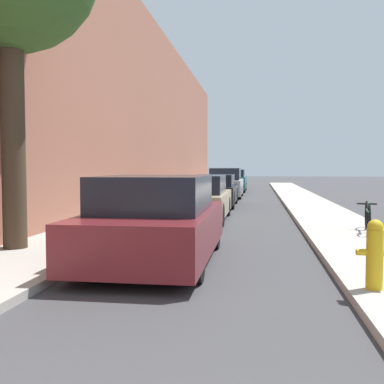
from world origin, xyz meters
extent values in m
plane|color=#3D3D3F|center=(0.00, 16.00, 0.00)|extent=(120.00, 120.00, 0.00)
cube|color=#ADA89E|center=(-2.90, 16.00, 0.06)|extent=(2.00, 52.00, 0.12)
cube|color=#ADA89E|center=(2.90, 16.00, 0.06)|extent=(2.00, 52.00, 0.12)
cube|color=#9E604C|center=(-4.25, 16.00, 4.15)|extent=(0.70, 52.00, 8.31)
cylinder|color=black|center=(-1.67, 8.15, 0.31)|extent=(0.22, 0.62, 0.62)
cylinder|color=black|center=(-0.02, 8.15, 0.31)|extent=(0.22, 0.62, 0.62)
cylinder|color=black|center=(-1.67, 5.54, 0.31)|extent=(0.22, 0.62, 0.62)
cylinder|color=black|center=(-0.02, 5.54, 0.31)|extent=(0.22, 0.62, 0.62)
cube|color=maroon|center=(-0.84, 6.85, 0.52)|extent=(1.87, 4.20, 0.70)
cube|color=black|center=(-0.84, 6.68, 1.15)|extent=(1.65, 2.19, 0.57)
cylinder|color=black|center=(-1.68, 14.09, 0.31)|extent=(0.22, 0.63, 0.63)
cylinder|color=black|center=(-0.17, 14.09, 0.31)|extent=(0.22, 0.63, 0.63)
cylinder|color=black|center=(-1.68, 11.44, 0.31)|extent=(0.22, 0.63, 0.63)
cylinder|color=black|center=(-0.17, 11.44, 0.31)|extent=(0.22, 0.63, 0.63)
cube|color=tan|center=(-0.93, 12.77, 0.50)|extent=(1.71, 4.28, 0.65)
cube|color=black|center=(-0.93, 12.59, 1.08)|extent=(1.51, 2.23, 0.52)
cylinder|color=black|center=(-1.65, 19.03, 0.34)|extent=(0.22, 0.69, 0.69)
cylinder|color=black|center=(-0.15, 19.03, 0.34)|extent=(0.22, 0.69, 0.69)
cylinder|color=black|center=(-1.65, 16.34, 0.34)|extent=(0.22, 0.69, 0.69)
cylinder|color=black|center=(-0.15, 16.34, 0.34)|extent=(0.22, 0.69, 0.69)
cube|color=black|center=(-0.90, 17.69, 0.51)|extent=(1.71, 4.34, 0.65)
cube|color=black|center=(-0.90, 17.51, 1.06)|extent=(1.50, 2.26, 0.44)
cylinder|color=black|center=(-1.54, 24.23, 0.32)|extent=(0.22, 0.64, 0.64)
cylinder|color=black|center=(-0.07, 24.23, 0.32)|extent=(0.22, 0.64, 0.64)
cylinder|color=black|center=(-1.54, 21.49, 0.32)|extent=(0.22, 0.64, 0.64)
cylinder|color=black|center=(-0.07, 21.49, 0.32)|extent=(0.22, 0.64, 0.64)
cube|color=silver|center=(-0.81, 22.86, 0.55)|extent=(1.67, 4.43, 0.75)
cube|color=black|center=(-0.81, 22.68, 1.22)|extent=(1.47, 2.30, 0.60)
cylinder|color=black|center=(-1.56, 30.13, 0.32)|extent=(0.22, 0.64, 0.64)
cylinder|color=black|center=(-0.03, 30.13, 0.32)|extent=(0.22, 0.64, 0.64)
cylinder|color=black|center=(-1.56, 27.27, 0.32)|extent=(0.22, 0.64, 0.64)
cylinder|color=black|center=(-0.03, 27.27, 0.32)|extent=(0.22, 0.64, 0.64)
cube|color=#1E6066|center=(-0.80, 28.70, 0.57)|extent=(1.74, 4.62, 0.79)
cube|color=black|center=(-0.80, 28.51, 1.19)|extent=(1.53, 2.40, 0.44)
cylinder|color=#423323|center=(-3.51, 7.07, 2.23)|extent=(0.42, 0.42, 4.21)
cylinder|color=gold|center=(2.21, 5.10, 0.48)|extent=(0.20, 0.20, 0.71)
sphere|color=gold|center=(2.21, 5.10, 0.87)|extent=(0.19, 0.19, 0.19)
cylinder|color=gold|center=(2.06, 5.10, 0.56)|extent=(0.13, 0.08, 0.08)
torus|color=black|center=(3.37, 10.62, 0.45)|extent=(0.15, 0.66, 0.66)
torus|color=black|center=(3.21, 9.67, 0.45)|extent=(0.15, 0.66, 0.66)
cube|color=#2D7547|center=(3.29, 10.15, 0.60)|extent=(0.17, 0.80, 0.04)
cylinder|color=#2D7547|center=(3.27, 9.98, 0.69)|extent=(0.04, 0.04, 0.18)
cube|color=black|center=(3.36, 10.55, 0.72)|extent=(0.44, 0.11, 0.04)
camera|label=1|loc=(0.82, -0.50, 1.59)|focal=42.31mm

